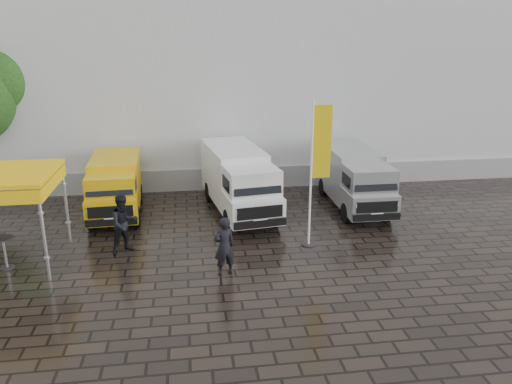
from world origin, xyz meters
TOP-DOWN VIEW (x-y plane):
  - ground at (0.00, 0.00)m, footprint 120.00×120.00m
  - exhibition_hall at (2.00, 16.00)m, footprint 44.00×16.00m
  - hall_plinth at (2.00, 7.95)m, footprint 44.00×0.15m
  - van_yellow at (-6.49, 5.14)m, footprint 2.06×4.83m
  - van_white at (-1.65, 4.70)m, footprint 2.77×6.03m
  - van_silver at (3.09, 4.70)m, footprint 1.84×5.43m
  - canopy_tent at (-9.19, 1.04)m, footprint 3.04×3.04m
  - flagpole at (0.53, 1.08)m, footprint 0.88×0.50m
  - cocktail_table at (-9.25, 0.61)m, footprint 0.60×0.60m
  - wheelie_bin at (4.50, 7.50)m, footprint 0.81×0.81m
  - person_front at (-2.66, -0.71)m, footprint 0.77×0.63m
  - person_tent at (-5.75, 1.39)m, footprint 1.19×1.11m

SIDE VIEW (x-z plane):
  - ground at x=0.00m, z-range 0.00..0.00m
  - hall_plinth at x=2.00m, z-range 0.00..1.00m
  - cocktail_table at x=-9.25m, z-range 0.00..1.01m
  - wheelie_bin at x=4.50m, z-range 0.00..1.11m
  - person_front at x=-2.66m, z-range 0.00..1.81m
  - person_tent at x=-5.75m, z-range 0.00..1.95m
  - van_yellow at x=-6.49m, z-range 0.00..2.19m
  - van_silver at x=3.09m, z-range 0.00..2.35m
  - van_white at x=-1.65m, z-range 0.00..2.52m
  - canopy_tent at x=-9.19m, z-range 1.26..4.19m
  - flagpole at x=0.53m, z-range 0.29..5.23m
  - exhibition_hall at x=2.00m, z-range 0.00..12.00m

